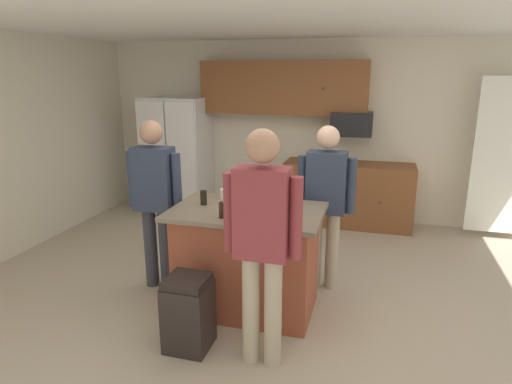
{
  "coord_description": "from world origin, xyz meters",
  "views": [
    {
      "loc": [
        0.99,
        -3.78,
        2.15
      ],
      "look_at": [
        -0.1,
        0.1,
        1.05
      ],
      "focal_mm": 31.13,
      "sensor_mm": 36.0,
      "label": 1
    }
  ],
  "objects_px": {
    "person_guest_left": "(326,197)",
    "mug_blue_stoneware": "(225,194)",
    "refrigerator": "(178,156)",
    "glass_stout_tall": "(204,198)",
    "person_host_foreground": "(155,194)",
    "kitchen_island": "(247,259)",
    "glass_pilsner": "(223,210)",
    "person_elder_center": "(262,234)",
    "microwave_over_range": "(352,124)",
    "trash_bin": "(188,313)",
    "serving_tray": "(261,209)"
  },
  "relations": [
    {
      "from": "microwave_over_range",
      "to": "trash_bin",
      "type": "relative_size",
      "value": 0.92
    },
    {
      "from": "person_elder_center",
      "to": "person_host_foreground",
      "type": "bearing_deg",
      "value": 30.99
    },
    {
      "from": "microwave_over_range",
      "to": "glass_stout_tall",
      "type": "bearing_deg",
      "value": -112.98
    },
    {
      "from": "person_guest_left",
      "to": "glass_stout_tall",
      "type": "height_order",
      "value": "person_guest_left"
    },
    {
      "from": "refrigerator",
      "to": "glass_stout_tall",
      "type": "xyz_separation_m",
      "value": [
        1.47,
        -2.54,
        0.15
      ]
    },
    {
      "from": "person_guest_left",
      "to": "glass_pilsner",
      "type": "xyz_separation_m",
      "value": [
        -0.75,
        -0.9,
        0.08
      ]
    },
    {
      "from": "microwave_over_range",
      "to": "trash_bin",
      "type": "bearing_deg",
      "value": -105.98
    },
    {
      "from": "glass_pilsner",
      "to": "trash_bin",
      "type": "xyz_separation_m",
      "value": [
        -0.14,
        -0.44,
        -0.73
      ]
    },
    {
      "from": "mug_blue_stoneware",
      "to": "serving_tray",
      "type": "relative_size",
      "value": 0.3
    },
    {
      "from": "person_elder_center",
      "to": "glass_stout_tall",
      "type": "distance_m",
      "value": 1.09
    },
    {
      "from": "microwave_over_range",
      "to": "mug_blue_stoneware",
      "type": "bearing_deg",
      "value": -112.72
    },
    {
      "from": "person_elder_center",
      "to": "serving_tray",
      "type": "relative_size",
      "value": 4.06
    },
    {
      "from": "person_elder_center",
      "to": "glass_stout_tall",
      "type": "xyz_separation_m",
      "value": [
        -0.76,
        0.78,
        -0.01
      ]
    },
    {
      "from": "kitchen_island",
      "to": "glass_stout_tall",
      "type": "relative_size",
      "value": 10.11
    },
    {
      "from": "person_guest_left",
      "to": "kitchen_island",
      "type": "bearing_deg",
      "value": 0.0
    },
    {
      "from": "refrigerator",
      "to": "glass_stout_tall",
      "type": "height_order",
      "value": "refrigerator"
    },
    {
      "from": "refrigerator",
      "to": "mug_blue_stoneware",
      "type": "relative_size",
      "value": 13.35
    },
    {
      "from": "person_elder_center",
      "to": "glass_pilsner",
      "type": "xyz_separation_m",
      "value": [
        -0.47,
        0.47,
        -0.01
      ]
    },
    {
      "from": "person_guest_left",
      "to": "glass_stout_tall",
      "type": "relative_size",
      "value": 12.46
    },
    {
      "from": "mug_blue_stoneware",
      "to": "person_host_foreground",
      "type": "bearing_deg",
      "value": -171.47
    },
    {
      "from": "glass_pilsner",
      "to": "person_host_foreground",
      "type": "bearing_deg",
      "value": 152.59
    },
    {
      "from": "person_guest_left",
      "to": "mug_blue_stoneware",
      "type": "xyz_separation_m",
      "value": [
        -0.93,
        -0.34,
        0.06
      ]
    },
    {
      "from": "glass_stout_tall",
      "to": "person_host_foreground",
      "type": "bearing_deg",
      "value": 166.0
    },
    {
      "from": "kitchen_island",
      "to": "trash_bin",
      "type": "distance_m",
      "value": 0.79
    },
    {
      "from": "refrigerator",
      "to": "serving_tray",
      "type": "xyz_separation_m",
      "value": [
        2.03,
        -2.6,
        0.1
      ]
    },
    {
      "from": "kitchen_island",
      "to": "glass_pilsner",
      "type": "height_order",
      "value": "glass_pilsner"
    },
    {
      "from": "glass_pilsner",
      "to": "mug_blue_stoneware",
      "type": "bearing_deg",
      "value": 107.77
    },
    {
      "from": "kitchen_island",
      "to": "trash_bin",
      "type": "height_order",
      "value": "kitchen_island"
    },
    {
      "from": "person_host_foreground",
      "to": "mug_blue_stoneware",
      "type": "relative_size",
      "value": 12.83
    },
    {
      "from": "kitchen_island",
      "to": "glass_pilsner",
      "type": "bearing_deg",
      "value": -115.47
    },
    {
      "from": "kitchen_island",
      "to": "person_elder_center",
      "type": "height_order",
      "value": "person_elder_center"
    },
    {
      "from": "microwave_over_range",
      "to": "mug_blue_stoneware",
      "type": "relative_size",
      "value": 4.21
    },
    {
      "from": "glass_stout_tall",
      "to": "mug_blue_stoneware",
      "type": "bearing_deg",
      "value": 64.5
    },
    {
      "from": "person_elder_center",
      "to": "refrigerator",
      "type": "bearing_deg",
      "value": 9.49
    },
    {
      "from": "refrigerator",
      "to": "person_guest_left",
      "type": "xyz_separation_m",
      "value": [
        2.52,
        -1.95,
        0.07
      ]
    },
    {
      "from": "person_host_foreground",
      "to": "serving_tray",
      "type": "height_order",
      "value": "person_host_foreground"
    },
    {
      "from": "kitchen_island",
      "to": "refrigerator",
      "type": "bearing_deg",
      "value": 126.34
    },
    {
      "from": "trash_bin",
      "to": "kitchen_island",
      "type": "bearing_deg",
      "value": 69.15
    },
    {
      "from": "person_guest_left",
      "to": "person_host_foreground",
      "type": "height_order",
      "value": "person_host_foreground"
    },
    {
      "from": "person_guest_left",
      "to": "serving_tray",
      "type": "xyz_separation_m",
      "value": [
        -0.49,
        -0.65,
        0.03
      ]
    },
    {
      "from": "person_guest_left",
      "to": "glass_pilsner",
      "type": "bearing_deg",
      "value": 4.91
    },
    {
      "from": "person_host_foreground",
      "to": "trash_bin",
      "type": "bearing_deg",
      "value": -40.8
    },
    {
      "from": "glass_pilsner",
      "to": "microwave_over_range",
      "type": "bearing_deg",
      "value": 74.31
    },
    {
      "from": "person_guest_left",
      "to": "trash_bin",
      "type": "bearing_deg",
      "value": 11.15
    },
    {
      "from": "person_host_foreground",
      "to": "glass_pilsner",
      "type": "height_order",
      "value": "person_host_foreground"
    },
    {
      "from": "microwave_over_range",
      "to": "mug_blue_stoneware",
      "type": "height_order",
      "value": "microwave_over_range"
    },
    {
      "from": "kitchen_island",
      "to": "person_host_foreground",
      "type": "xyz_separation_m",
      "value": [
        -1.0,
        0.18,
        0.5
      ]
    },
    {
      "from": "serving_tray",
      "to": "microwave_over_range",
      "type": "bearing_deg",
      "value": 78.17
    },
    {
      "from": "refrigerator",
      "to": "person_elder_center",
      "type": "xyz_separation_m",
      "value": [
        2.23,
        -3.32,
        0.15
      ]
    },
    {
      "from": "person_host_foreground",
      "to": "trash_bin",
      "type": "distance_m",
      "value": 1.34
    }
  ]
}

